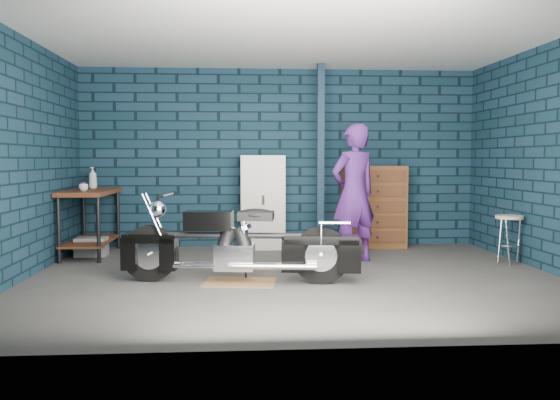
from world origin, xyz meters
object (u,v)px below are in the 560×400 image
at_px(storage_bin, 91,247).
at_px(tool_chest, 374,207).
at_px(motorcycle, 240,238).
at_px(shop_stool, 509,240).
at_px(locker, 263,202).
at_px(workbench, 91,223).
at_px(person, 354,193).

height_order(storage_bin, tool_chest, tool_chest).
bearing_deg(motorcycle, shop_stool, 22.05).
bearing_deg(motorcycle, tool_chest, 58.04).
bearing_deg(locker, motorcycle, -98.07).
bearing_deg(tool_chest, storage_bin, -172.40).
bearing_deg(storage_bin, workbench, 107.97).
bearing_deg(storage_bin, shop_stool, -10.70).
bearing_deg(shop_stool, person, 170.16).
xyz_separation_m(person, locker, (-1.13, 1.24, -0.20)).
bearing_deg(shop_stool, storage_bin, 169.30).
relative_size(person, storage_bin, 4.33).
bearing_deg(tool_chest, motorcycle, -129.71).
distance_m(locker, shop_stool, 3.46).
bearing_deg(storage_bin, person, -11.18).
relative_size(workbench, storage_bin, 3.39).
xyz_separation_m(workbench, motorcycle, (2.06, -1.96, 0.03)).
bearing_deg(person, storage_bin, -35.70).
bearing_deg(locker, tool_chest, 0.00).
xyz_separation_m(motorcycle, tool_chest, (2.02, 2.44, 0.13)).
xyz_separation_m(person, storage_bin, (-3.51, 0.69, -0.77)).
relative_size(workbench, tool_chest, 1.14).
height_order(locker, tool_chest, locker).
bearing_deg(tool_chest, shop_stool, -48.71).
bearing_deg(workbench, shop_stool, -11.29).
bearing_deg(storage_bin, tool_chest, 7.60).
bearing_deg(locker, shop_stool, -27.18).
bearing_deg(person, motorcycle, 14.62).
relative_size(person, locker, 1.29).
height_order(tool_chest, shop_stool, tool_chest).
bearing_deg(motorcycle, person, 46.90).
bearing_deg(workbench, locker, 11.30).
distance_m(workbench, tool_chest, 4.11).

